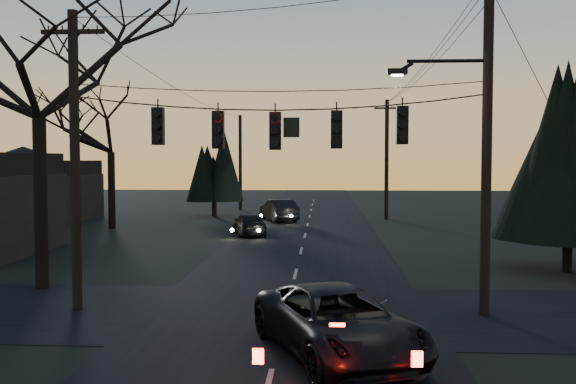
# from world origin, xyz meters

# --- Properties ---
(main_road) EXTENTS (8.00, 120.00, 0.02)m
(main_road) POSITION_xyz_m (0.00, 20.00, 0.01)
(main_road) COLOR black
(main_road) RESTS_ON ground
(cross_road) EXTENTS (60.00, 7.00, 0.02)m
(cross_road) POSITION_xyz_m (0.00, 10.00, 0.01)
(cross_road) COLOR black
(cross_road) RESTS_ON ground
(utility_pole_right) EXTENTS (5.00, 0.30, 10.00)m
(utility_pole_right) POSITION_xyz_m (5.50, 10.00, 0.00)
(utility_pole_right) COLOR black
(utility_pole_right) RESTS_ON ground
(utility_pole_left) EXTENTS (1.80, 0.30, 8.50)m
(utility_pole_left) POSITION_xyz_m (-6.00, 10.00, 0.00)
(utility_pole_left) COLOR black
(utility_pole_left) RESTS_ON ground
(utility_pole_far_r) EXTENTS (1.80, 0.30, 8.50)m
(utility_pole_far_r) POSITION_xyz_m (5.50, 38.00, 0.00)
(utility_pole_far_r) COLOR black
(utility_pole_far_r) RESTS_ON ground
(utility_pole_far_l) EXTENTS (0.30, 0.30, 8.00)m
(utility_pole_far_l) POSITION_xyz_m (-6.00, 46.00, 0.00)
(utility_pole_far_l) COLOR black
(utility_pole_far_l) RESTS_ON ground
(span_signal_assembly) EXTENTS (11.50, 0.44, 1.65)m
(span_signal_assembly) POSITION_xyz_m (-0.24, 10.00, 5.19)
(span_signal_assembly) COLOR black
(span_signal_assembly) RESTS_ON ground
(bare_tree_left) EXTENTS (8.89, 8.89, 11.39)m
(bare_tree_left) POSITION_xyz_m (-8.35, 12.93, 7.96)
(bare_tree_left) COLOR black
(bare_tree_left) RESTS_ON ground
(evergreen_right) EXTENTS (4.81, 4.81, 7.64)m
(evergreen_right) POSITION_xyz_m (10.39, 17.14, 4.41)
(evergreen_right) COLOR black
(evergreen_right) RESTS_ON ground
(bare_tree_dist) EXTENTS (6.71, 6.71, 9.49)m
(bare_tree_dist) POSITION_xyz_m (-12.07, 31.08, 6.63)
(bare_tree_dist) COLOR black
(bare_tree_dist) RESTS_ON ground
(evergreen_dist) EXTENTS (3.76, 3.76, 6.11)m
(evergreen_dist) POSITION_xyz_m (-7.15, 39.70, 3.65)
(evergreen_dist) COLOR black
(evergreen_dist) RESTS_ON ground
(house_left_far) EXTENTS (9.00, 7.00, 5.20)m
(house_left_far) POSITION_xyz_m (-20.00, 36.00, 2.60)
(house_left_far) COLOR black
(house_left_far) RESTS_ON ground
(suv_near) EXTENTS (4.33, 5.88, 1.49)m
(suv_near) POSITION_xyz_m (1.36, 6.05, 0.74)
(suv_near) COLOR black
(suv_near) RESTS_ON ground
(sedan_oncoming_a) EXTENTS (2.48, 4.14, 1.32)m
(sedan_oncoming_a) POSITION_xyz_m (-3.13, 27.95, 0.66)
(sedan_oncoming_a) COLOR black
(sedan_oncoming_a) RESTS_ON ground
(sedan_oncoming_b) EXTENTS (3.15, 4.83, 1.50)m
(sedan_oncoming_b) POSITION_xyz_m (-2.08, 36.34, 0.75)
(sedan_oncoming_b) COLOR black
(sedan_oncoming_b) RESTS_ON ground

